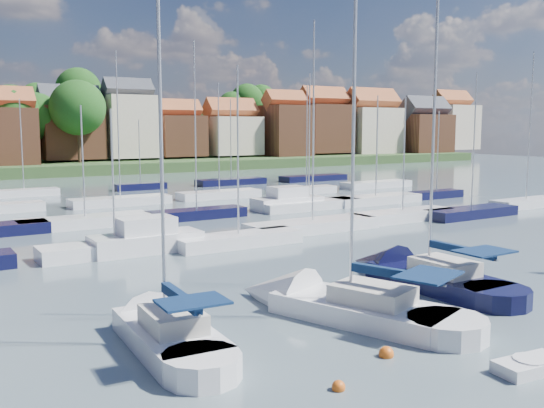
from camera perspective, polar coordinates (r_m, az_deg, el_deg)
ground at (r=59.93m, az=-13.66°, el=-0.55°), size 260.00×260.00×0.00m
sailboat_left at (r=23.46m, az=-10.43°, el=-11.63°), size 3.18×9.89×13.34m
sailboat_centre at (r=26.28m, az=5.69°, el=-9.50°), size 6.79×11.96×15.77m
sailboat_navy at (r=32.03m, az=13.45°, el=-6.60°), size 2.99×11.21×15.54m
tender at (r=22.03m, az=23.13°, el=-13.83°), size 2.55×1.38×0.53m
buoy_b at (r=19.28m, az=6.28°, el=-17.01°), size 0.42×0.42×0.42m
buoy_c at (r=22.02m, az=10.70°, el=-13.93°), size 0.53×0.53×0.53m
buoy_e at (r=31.01m, az=8.00°, el=-7.60°), size 0.53×0.53×0.53m
marina_field at (r=56.00m, az=-10.25°, el=-0.55°), size 79.62×41.41×15.93m
far_shore_town at (r=150.56m, az=-24.23°, el=5.34°), size 212.46×90.00×22.27m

